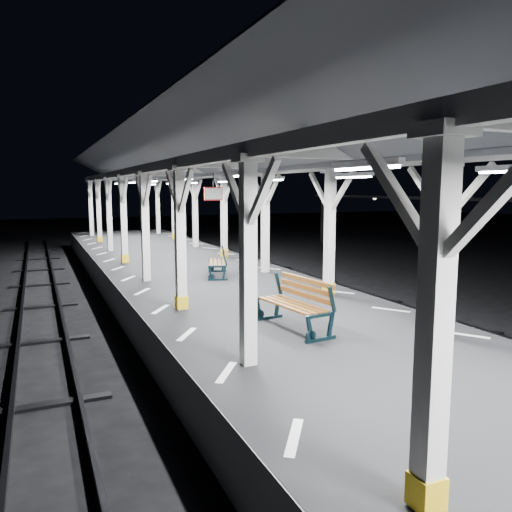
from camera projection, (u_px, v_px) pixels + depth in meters
ground at (298, 366)px, 10.75m from camera, size 120.00×120.00×0.00m
platform at (298, 344)px, 10.69m from camera, size 6.00×50.00×1.00m
hazard_stripes_left at (187, 334)px, 9.64m from camera, size 1.00×48.00×0.01m
hazard_stripes_right at (391, 310)px, 11.60m from camera, size 1.00×48.00×0.01m
track_left at (47, 402)px, 8.74m from camera, size 2.20×60.00×0.16m
track_right at (470, 335)px, 12.74m from camera, size 2.20×60.00×0.16m
canopy at (301, 151)px, 10.13m from camera, size 5.40×49.00×4.65m
bench_near at (297, 302)px, 9.97m from camera, size 0.92×1.95×1.02m
bench_mid at (220, 261)px, 16.02m from camera, size 1.12×1.78×0.91m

